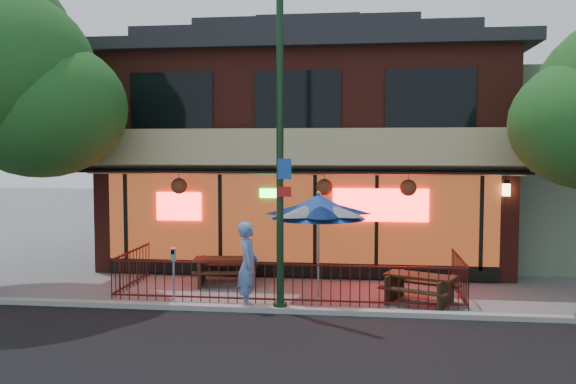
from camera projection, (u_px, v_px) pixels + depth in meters
name	position (u px, v px, depth m)	size (l,w,h in m)	color
ground	(282.00, 307.00, 14.04)	(80.00, 80.00, 0.00)	gray
curb	(280.00, 310.00, 13.54)	(80.00, 0.25, 0.12)	#999993
restaurant_building	(310.00, 135.00, 20.79)	(12.96, 9.49, 8.05)	maroon
patio_fence	(285.00, 275.00, 14.49)	(8.44, 2.62, 1.00)	#44120E
street_light	(280.00, 171.00, 13.42)	(0.43, 0.32, 7.00)	black
picnic_table_left	(226.00, 267.00, 16.36)	(1.82, 1.49, 0.71)	#3C2615
picnic_table_right	(420.00, 285.00, 14.31)	(1.97, 1.79, 0.69)	#322011
patio_umbrella	(319.00, 207.00, 14.84)	(2.29, 2.29, 2.62)	gray
pedestrian	(248.00, 265.00, 13.81)	(0.73, 0.48, 2.00)	#6384C7
parking_meter_near	(174.00, 268.00, 13.88)	(0.15, 0.13, 1.38)	#999DA1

